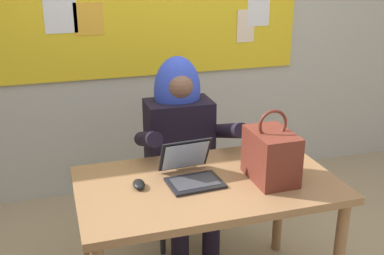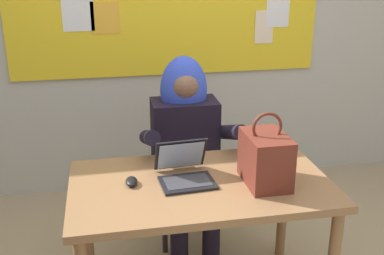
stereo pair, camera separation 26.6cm
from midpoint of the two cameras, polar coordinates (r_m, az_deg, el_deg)
name	(u,v)px [view 1 (the left image)]	position (r m, az deg, el deg)	size (l,w,h in m)	color
wall_back_bulletin	(151,23)	(3.73, -7.12, 12.45)	(6.66, 1.74, 2.67)	#B2B2AD
desk_main	(207,197)	(2.47, -1.27, -8.52)	(1.33, 0.79, 0.74)	#8E6642
chair_at_desk	(177,164)	(3.19, -4.25, -4.54)	(0.42, 0.42, 0.90)	#4C1E19
person_costumed	(182,139)	(2.99, -3.81, -1.48)	(0.60, 0.61, 1.25)	black
laptop	(191,172)	(2.42, -3.26, -5.44)	(0.29, 0.31, 0.20)	black
computer_mouse	(139,184)	(2.39, -9.67, -6.87)	(0.06, 0.10, 0.03)	black
handbag	(271,155)	(2.40, 6.46, -3.42)	(0.20, 0.30, 0.38)	maroon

